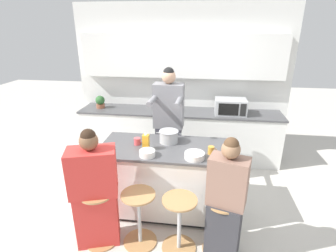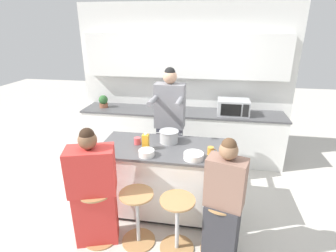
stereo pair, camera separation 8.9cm
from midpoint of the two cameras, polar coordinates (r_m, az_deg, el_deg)
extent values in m
plane|color=beige|center=(3.73, -0.89, -17.36)|extent=(16.00, 16.00, 0.00)
cube|color=silver|center=(4.87, 2.37, 9.58)|extent=(3.84, 0.06, 2.70)
cube|color=white|center=(4.69, 2.32, 15.01)|extent=(3.53, 0.16, 0.75)
cube|color=white|center=(4.82, 1.81, -1.97)|extent=(3.53, 0.59, 0.87)
cube|color=#4C4C4F|center=(4.66, 1.88, 3.10)|extent=(3.56, 0.62, 0.03)
cube|color=black|center=(3.71, -0.89, -17.00)|extent=(1.55, 0.66, 0.06)
cube|color=white|center=(3.46, -0.93, -11.23)|extent=(1.63, 0.74, 0.82)
cube|color=#4C4C4F|center=(3.25, -0.98, -4.86)|extent=(1.67, 0.78, 0.03)
cylinder|color=tan|center=(3.39, -14.99, -22.72)|extent=(0.38, 0.38, 0.01)
cylinder|color=#B7BABC|center=(3.19, -15.54, -18.60)|extent=(0.04, 0.04, 0.61)
cylinder|color=tan|center=(3.00, -16.14, -13.91)|extent=(0.37, 0.37, 0.02)
cylinder|color=tan|center=(3.30, -6.89, -23.59)|extent=(0.38, 0.38, 0.01)
cylinder|color=#B7BABC|center=(3.09, -7.15, -19.42)|extent=(0.04, 0.04, 0.61)
cylinder|color=tan|center=(2.89, -7.44, -14.63)|extent=(0.37, 0.37, 0.02)
cylinder|color=tan|center=(3.21, 1.49, -24.88)|extent=(0.38, 0.38, 0.01)
cylinder|color=#B7BABC|center=(3.00, 1.55, -20.69)|extent=(0.04, 0.04, 0.61)
cylinder|color=tan|center=(2.80, 1.61, -15.83)|extent=(0.37, 0.37, 0.02)
cylinder|color=tan|center=(3.24, 10.25, -24.88)|extent=(0.38, 0.38, 0.01)
cylinder|color=#B7BABC|center=(3.02, 10.66, -20.71)|extent=(0.04, 0.04, 0.61)
cylinder|color=tan|center=(2.82, 11.10, -15.88)|extent=(0.37, 0.37, 0.02)
cube|color=#383842|center=(4.00, -0.51, -6.46)|extent=(0.36, 0.23, 0.94)
cube|color=slate|center=(3.70, -0.55, 4.40)|extent=(0.43, 0.23, 0.63)
cylinder|color=slate|center=(3.43, -4.30, 5.42)|extent=(0.08, 0.35, 0.07)
cylinder|color=slate|center=(3.37, 1.52, 5.16)|extent=(0.08, 0.35, 0.07)
sphere|color=tan|center=(3.60, -0.57, 10.69)|extent=(0.20, 0.20, 0.19)
sphere|color=black|center=(3.60, -0.57, 11.52)|extent=(0.16, 0.16, 0.15)
cube|color=red|center=(3.20, -15.89, -18.48)|extent=(0.51, 0.39, 0.65)
cube|color=red|center=(2.87, -17.03, -9.50)|extent=(0.55, 0.42, 0.50)
sphere|color=brown|center=(2.72, -17.80, -3.16)|extent=(0.24, 0.24, 0.19)
sphere|color=black|center=(2.70, -17.93, -2.15)|extent=(0.19, 0.19, 0.15)
cube|color=#333338|center=(2.99, 11.05, -21.15)|extent=(0.40, 0.35, 0.65)
cube|color=#896656|center=(2.64, 11.93, -11.76)|extent=(0.42, 0.32, 0.51)
sphere|color=#936B4C|center=(2.48, 12.53, -5.03)|extent=(0.22, 0.22, 0.18)
sphere|color=#513823|center=(2.46, 12.61, -4.00)|extent=(0.18, 0.18, 0.14)
cylinder|color=#B7BABC|center=(3.35, -0.57, -2.38)|extent=(0.23, 0.23, 0.15)
cylinder|color=#B7BABC|center=(3.32, -0.58, -1.14)|extent=(0.25, 0.25, 0.01)
cylinder|color=#B7BABC|center=(3.35, -2.99, -1.50)|extent=(0.05, 0.01, 0.01)
cylinder|color=#B7BABC|center=(3.31, 1.87, -1.76)|extent=(0.05, 0.01, 0.01)
cylinder|color=white|center=(3.03, -5.38, -5.92)|extent=(0.18, 0.18, 0.07)
cylinder|color=white|center=(2.97, 4.93, -6.45)|extent=(0.23, 0.23, 0.07)
cylinder|color=orange|center=(3.09, 8.53, -5.23)|extent=(0.07, 0.07, 0.09)
torus|color=orange|center=(3.09, 9.44, -5.19)|extent=(0.04, 0.01, 0.04)
cylinder|color=#DB4C51|center=(3.32, -7.48, -3.33)|extent=(0.08, 0.08, 0.09)
torus|color=#DB4C51|center=(3.31, -6.59, -3.32)|extent=(0.04, 0.01, 0.04)
cube|color=gold|center=(3.16, -5.64, -3.55)|extent=(0.07, 0.07, 0.19)
cylinder|color=white|center=(3.12, -5.71, -1.84)|extent=(0.03, 0.03, 0.02)
cube|color=#B2B5B7|center=(4.59, 12.90, 4.15)|extent=(0.52, 0.35, 0.26)
cube|color=black|center=(4.41, 12.46, 3.52)|extent=(0.32, 0.01, 0.20)
cube|color=black|center=(4.44, 15.49, 3.36)|extent=(0.09, 0.01, 0.21)
cylinder|color=#93563D|center=(5.00, -14.95, 4.26)|extent=(0.15, 0.15, 0.07)
sphere|color=#336633|center=(4.98, -15.07, 5.44)|extent=(0.17, 0.17, 0.17)
camera|label=1|loc=(0.04, -90.80, -0.31)|focal=28.00mm
camera|label=2|loc=(0.04, 89.20, 0.31)|focal=28.00mm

